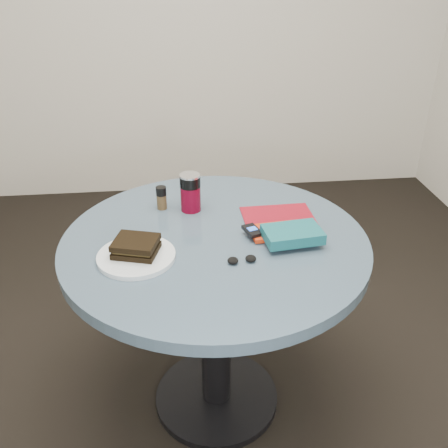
{
  "coord_description": "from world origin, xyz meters",
  "views": [
    {
      "loc": [
        -0.12,
        -1.39,
        1.58
      ],
      "look_at": [
        0.03,
        0.0,
        0.8
      ],
      "focal_mm": 40.0,
      "sensor_mm": 36.0,
      "label": 1
    }
  ],
  "objects": [
    {
      "name": "red_book",
      "position": [
        0.2,
        0.0,
        0.76
      ],
      "size": [
        0.17,
        0.12,
        0.01
      ],
      "primitive_type": "cube",
      "rotation": [
        0.0,
        0.0,
        0.1
      ],
      "color": "#B62B0E",
      "rests_on": "magazine"
    },
    {
      "name": "plate",
      "position": [
        -0.25,
        -0.1,
        0.76
      ],
      "size": [
        0.26,
        0.26,
        0.02
      ],
      "primitive_type": "cylinder",
      "rotation": [
        0.0,
        0.0,
        0.09
      ],
      "color": "silver",
      "rests_on": "table"
    },
    {
      "name": "magazine",
      "position": [
        0.23,
        0.11,
        0.75
      ],
      "size": [
        0.25,
        0.19,
        0.0
      ],
      "primitive_type": "cube",
      "rotation": [
        0.0,
        0.0,
        0.03
      ],
      "color": "maroon",
      "rests_on": "table"
    },
    {
      "name": "sandwich",
      "position": [
        -0.25,
        -0.09,
        0.79
      ],
      "size": [
        0.15,
        0.14,
        0.05
      ],
      "color": "black",
      "rests_on": "plate"
    },
    {
      "name": "headphones",
      "position": [
        0.07,
        -0.15,
        0.76
      ],
      "size": [
        0.09,
        0.04,
        0.02
      ],
      "color": "black",
      "rests_on": "table"
    },
    {
      "name": "novel",
      "position": [
        0.24,
        -0.06,
        0.79
      ],
      "size": [
        0.19,
        0.14,
        0.04
      ],
      "primitive_type": "cube",
      "rotation": [
        0.0,
        0.0,
        0.12
      ],
      "color": "#125159",
      "rests_on": "red_book"
    },
    {
      "name": "soda_can",
      "position": [
        -0.07,
        0.21,
        0.82
      ],
      "size": [
        0.09,
        0.09,
        0.14
      ],
      "color": "maroon",
      "rests_on": "table"
    },
    {
      "name": "ground",
      "position": [
        0.0,
        0.0,
        0.0
      ],
      "size": [
        4.0,
        4.0,
        0.0
      ],
      "primitive_type": "plane",
      "color": "black",
      "rests_on": "ground"
    },
    {
      "name": "table",
      "position": [
        0.0,
        0.0,
        0.59
      ],
      "size": [
        1.0,
        1.0,
        0.75
      ],
      "color": "black",
      "rests_on": "ground"
    },
    {
      "name": "pepper_grinder",
      "position": [
        -0.17,
        0.23,
        0.79
      ],
      "size": [
        0.04,
        0.04,
        0.08
      ],
      "color": "#46351E",
      "rests_on": "table"
    },
    {
      "name": "mp3_player",
      "position": [
        0.12,
        -0.01,
        0.77
      ],
      "size": [
        0.06,
        0.08,
        0.01
      ],
      "color": "black",
      "rests_on": "red_book"
    }
  ]
}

